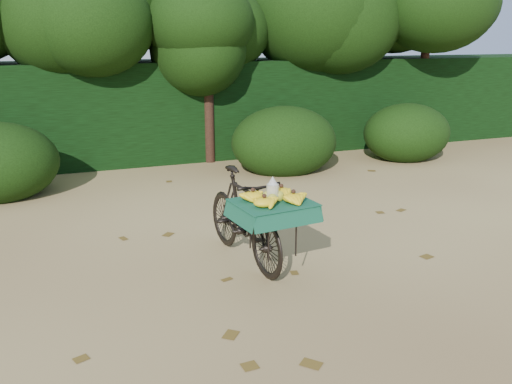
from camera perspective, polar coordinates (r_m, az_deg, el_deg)
name	(u,v)px	position (r m, az deg, el deg)	size (l,w,h in m)	color
ground	(323,288)	(5.12, 7.11, -9.96)	(80.00, 80.00, 0.00)	tan
vendor_bicycle	(245,216)	(5.47, -1.20, -2.58)	(0.75, 1.73, 0.96)	black
hedge_backdrop	(171,109)	(10.66, -8.92, 8.66)	(26.00, 1.80, 1.80)	black
tree_row	(141,51)	(9.67, -12.04, 14.32)	(14.50, 2.00, 4.00)	black
bush_clumps	(229,149)	(8.95, -2.90, 4.52)	(8.80, 1.70, 0.90)	black
leaf_litter	(294,261)	(5.65, 4.00, -7.26)	(7.00, 7.30, 0.01)	#543F16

